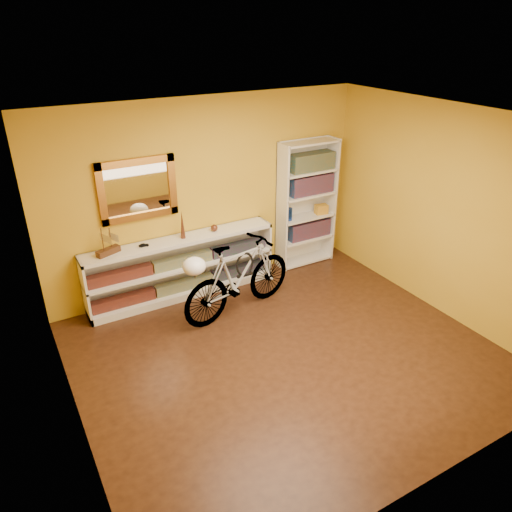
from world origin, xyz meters
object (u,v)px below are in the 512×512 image
bookcase (307,204)px  helmet (194,266)px  bicycle (239,277)px  console_unit (182,267)px

bookcase → helmet: bearing=-157.8°
bookcase → bicycle: 1.80m
bicycle → bookcase: bearing=-74.8°
helmet → console_unit: bearing=78.7°
bookcase → bicycle: size_ratio=1.11×
console_unit → bicycle: size_ratio=1.52×
console_unit → bookcase: bookcase is taller
bicycle → helmet: bearing=90.0°
console_unit → bookcase: 2.09m
helmet → bookcase: bearing=22.2°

